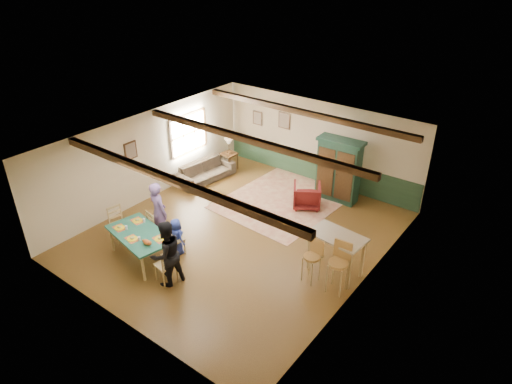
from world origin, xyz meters
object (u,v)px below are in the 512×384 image
Objects in this scene: person_child at (177,236)px; dining_chair_end_left at (119,224)px; armoire at (339,170)px; sofa at (205,171)px; bar_stool_left at (311,261)px; dining_table at (141,246)px; cat at (147,242)px; counter_table at (336,254)px; dining_chair_end_right at (165,264)px; end_table at (229,161)px; person_woman at (166,254)px; bar_stool_right at (338,269)px; dining_chair_far_right at (174,239)px; dining_chair_far_left at (158,226)px; person_man at (159,212)px; armchair at (307,196)px; table_lamp at (229,146)px.

dining_chair_end_left is at bearing 27.30° from person_child.
armoire reaches higher than dining_chair_end_left.
bar_stool_left is (5.46, -2.35, 0.24)m from sofa.
cat is (0.51, -0.20, 0.46)m from dining_table.
counter_table reaches higher than person_child.
armoire reaches higher than dining_table.
dining_chair_end_right is 3.96m from counter_table.
end_table is 0.55× the size of bar_stool_left.
end_table is at bearing -142.04° from person_woman.
bar_stool_right reaches higher than counter_table.
dining_table is 4.19m from bar_stool_left.
dining_chair_far_right is at bearing -153.64° from counter_table.
dining_chair_far_left is at bearing -159.60° from counter_table.
person_man is at bearing 105.30° from dining_table.
dining_chair_end_left is 5.02m from end_table.
dining_chair_end_left is at bearing -90.00° from dining_chair_end_right.
bar_stool_right reaches higher than cat.
person_man is at bearing -5.71° from dining_chair_far_right.
dining_chair_end_left is at bearing -85.02° from end_table.
end_table is at bearing -41.59° from armchair.
armoire is (3.52, 5.38, 0.51)m from dining_chair_end_left.
dining_chair_far_right is at bearing -152.46° from bar_stool_left.
cat is 5.80m from table_lamp.
bar_stool_left is (4.89, 1.56, 0.08)m from dining_chair_end_left.
armchair is 3.78m from bar_stool_right.
dining_chair_end_left is at bearing 24.92° from dining_chair_far_right.
person_child reaches higher than end_table.
person_man is at bearing -149.29° from sofa.
dining_chair_end_left is 0.48× the size of armoire.
person_woman is at bearing 136.74° from person_child.
armchair is (1.40, 4.03, -0.10)m from dining_chair_far_right.
armoire reaches higher than person_man.
dining_chair_far_left is at bearing 5.71° from person_child.
bar_stool_left is at bearing -154.60° from dining_chair_far_left.
dining_chair_end_left is 0.75× the size of bar_stool_right.
person_man is (-1.34, 1.07, 0.38)m from dining_chair_end_right.
bar_stool_right is (5.97, -3.40, -0.25)m from table_lamp.
dining_chair_far_right reaches higher than end_table.
person_man reaches higher than person_woman.
bar_stool_right is (4.66, 0.97, -0.22)m from person_man.
table_lamp is 6.88m from bar_stool_right.
dining_chair_far_right is at bearing -166.58° from bar_stool_right.
person_woman is 6.11m from table_lamp.
dining_chair_end_left is 5.62m from counter_table.
bar_stool_right is (0.34, -0.57, 0.09)m from counter_table.
person_woman is 6.13m from end_table.
armchair is at bearing -177.15° from person_woman.
person_child is 1.80× the size of table_lamp.
armchair is at bearing 127.85° from bar_stool_right.
dining_chair_end_left is 1.70× the size of table_lamp.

